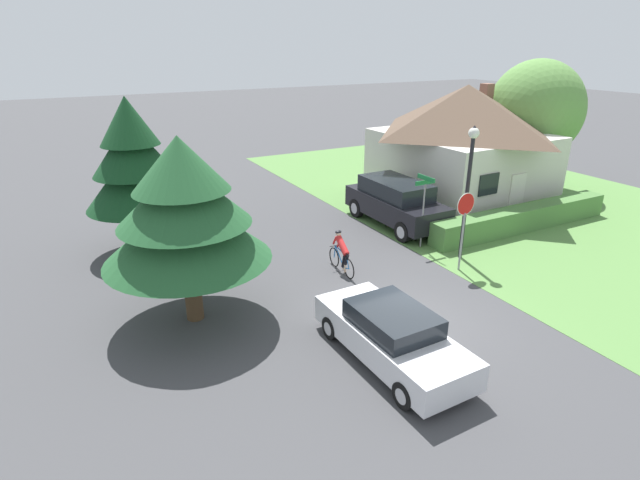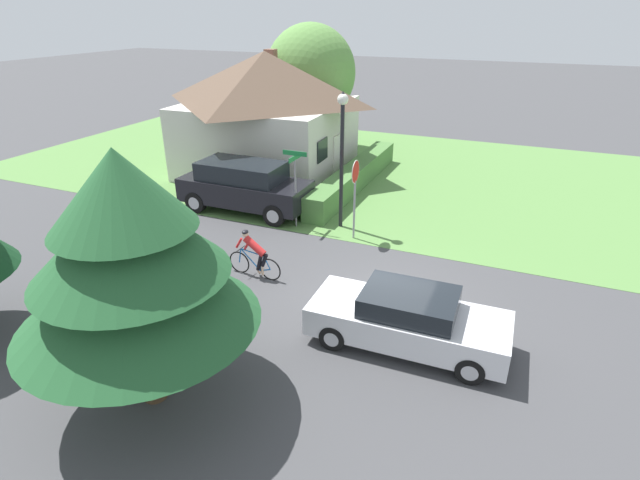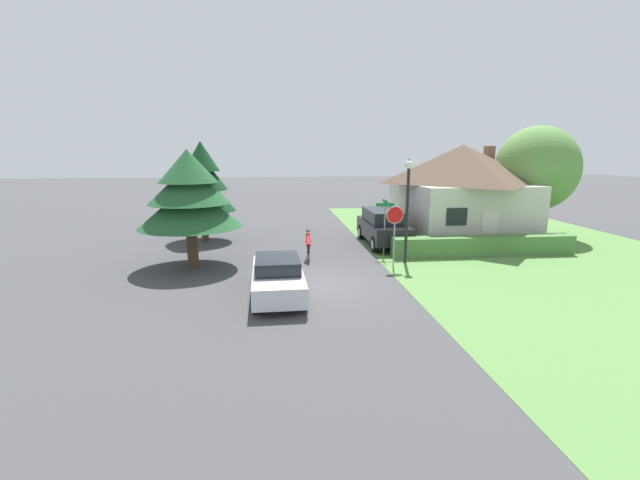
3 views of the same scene
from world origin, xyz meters
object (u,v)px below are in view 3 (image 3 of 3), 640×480
at_px(parked_suv_right, 383,227).
at_px(deciduous_tree_right, 537,169).
at_px(sedan_left_lane, 278,277).
at_px(street_name_sign, 385,217).
at_px(conifer_tall_far, 202,182).
at_px(cottage_house, 461,190).
at_px(cyclist, 308,246).
at_px(stop_sign, 395,224).
at_px(conifer_tall_near, 189,194).
at_px(street_lamp, 408,195).

bearing_deg(parked_suv_right, deciduous_tree_right, -81.34).
distance_m(sedan_left_lane, street_name_sign, 7.64).
bearing_deg(conifer_tall_far, parked_suv_right, -12.07).
relative_size(cottage_house, street_name_sign, 2.76).
relative_size(cyclist, stop_sign, 0.64).
bearing_deg(stop_sign, conifer_tall_near, -9.17).
relative_size(conifer_tall_far, deciduous_tree_right, 0.86).
xyz_separation_m(street_name_sign, conifer_tall_near, (-8.98, -1.14, 1.33)).
bearing_deg(cottage_house, stop_sign, -134.21).
xyz_separation_m(cyclist, street_lamp, (4.42, -0.99, 2.45)).
xyz_separation_m(street_lamp, conifer_tall_far, (-9.96, 6.05, 0.26)).
relative_size(conifer_tall_near, conifer_tall_far, 0.92).
bearing_deg(sedan_left_lane, deciduous_tree_right, -60.01).
bearing_deg(deciduous_tree_right, conifer_tall_near, -165.09).
xyz_separation_m(cyclist, conifer_tall_far, (-5.55, 5.06, 2.70)).
bearing_deg(stop_sign, parked_suv_right, -100.88).
distance_m(street_name_sign, conifer_tall_far, 10.50).
xyz_separation_m(parked_suv_right, street_lamp, (0.04, -3.93, 2.12)).
relative_size(street_name_sign, conifer_tall_far, 0.49).
bearing_deg(deciduous_tree_right, cottage_house, 177.25).
relative_size(cottage_house, cyclist, 4.36).
relative_size(parked_suv_right, street_name_sign, 1.80).
xyz_separation_m(sedan_left_lane, street_name_sign, (5.27, 5.39, 1.23)).
bearing_deg(conifer_tall_near, cottage_house, 19.91).
height_order(parked_suv_right, conifer_tall_far, conifer_tall_far).
height_order(cottage_house, cyclist, cottage_house).
bearing_deg(street_name_sign, stop_sign, -93.68).
relative_size(cyclist, parked_suv_right, 0.35).
relative_size(street_lamp, street_name_sign, 1.71).
relative_size(parked_suv_right, street_lamp, 1.05).
xyz_separation_m(street_lamp, conifer_tall_near, (-9.62, 0.33, 0.11)).
xyz_separation_m(street_name_sign, conifer_tall_far, (-9.33, 4.58, 1.48)).
height_order(street_lamp, deciduous_tree_right, deciduous_tree_right).
height_order(cottage_house, stop_sign, cottage_house).
xyz_separation_m(conifer_tall_near, conifer_tall_far, (-0.35, 5.72, 0.15)).
height_order(parked_suv_right, stop_sign, stop_sign).
relative_size(cottage_house, parked_suv_right, 1.53).
distance_m(street_name_sign, deciduous_tree_right, 11.09).
bearing_deg(conifer_tall_near, conifer_tall_far, 93.46).
xyz_separation_m(cyclist, conifer_tall_near, (-5.20, -0.66, 2.56)).
bearing_deg(cottage_house, deciduous_tree_right, -4.78).
relative_size(street_name_sign, conifer_tall_near, 0.54).
xyz_separation_m(cottage_house, parked_suv_right, (-5.08, -1.71, -1.81)).
distance_m(cottage_house, deciduous_tree_right, 4.64).
xyz_separation_m(cottage_house, stop_sign, (-5.81, -6.42, -0.87)).
distance_m(parked_suv_right, street_lamp, 4.47).
relative_size(cottage_house, conifer_tall_far, 1.36).
relative_size(street_lamp, conifer_tall_near, 0.92).
height_order(conifer_tall_near, conifer_tall_far, conifer_tall_far).
height_order(sedan_left_lane, street_lamp, street_lamp).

